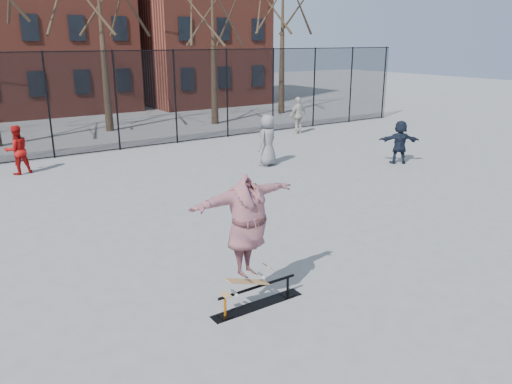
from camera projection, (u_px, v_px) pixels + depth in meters
ground at (289, 275)px, 9.71m from camera, size 100.00×100.00×0.00m
skate_rail at (258, 298)px, 8.55m from camera, size 1.75×0.27×0.38m
skateboard at (248, 286)px, 8.36m from camera, size 0.88×0.21×0.10m
skater at (247, 235)px, 8.09m from camera, size 2.19×0.91×1.73m
bystander_red at (17, 150)px, 16.76m from camera, size 0.90×0.75×1.66m
bystander_white at (298, 115)px, 24.00m from camera, size 1.06×0.49×1.76m
bystander_navy at (400, 142)px, 18.22m from camera, size 1.48×1.24×1.59m
bystander_extra at (268, 140)px, 17.88m from camera, size 1.06×0.89×1.85m
fence at (86, 102)px, 19.41m from camera, size 34.03×0.07×4.00m
rowhouses at (27, 9)px, 28.93m from camera, size 29.00×7.00×13.00m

